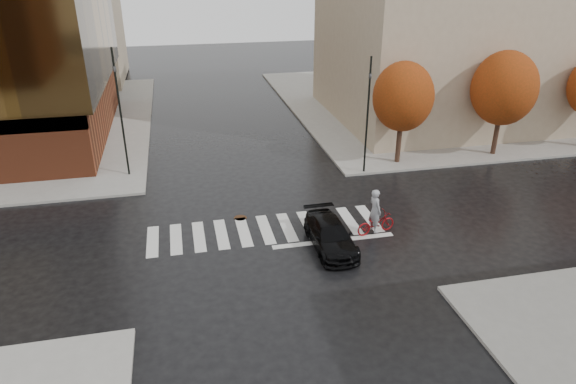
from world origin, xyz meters
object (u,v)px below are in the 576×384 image
object	(u,v)px
traffic_light_ne	(368,109)
fire_hydrant	(80,165)
traffic_light_nw	(119,104)
cyclist	(376,218)
sedan	(330,235)

from	to	relation	value
traffic_light_ne	fire_hydrant	xyz separation A→B (m)	(-17.30, 3.70, -3.56)
fire_hydrant	traffic_light_nw	bearing A→B (deg)	-18.70
cyclist	fire_hydrant	size ratio (longest dim) A/B	2.84
traffic_light_nw	fire_hydrant	xyz separation A→B (m)	(-2.95, 1.00, -3.95)
sedan	traffic_light_ne	size ratio (longest dim) A/B	0.62
traffic_light_ne	cyclist	bearing A→B (deg)	77.93
cyclist	fire_hydrant	xyz separation A→B (m)	(-15.19, 11.00, -0.20)
cyclist	traffic_light_ne	distance (m)	8.31
cyclist	traffic_light_nw	size ratio (longest dim) A/B	0.31
traffic_light_nw	sedan	bearing A→B (deg)	42.41
traffic_light_nw	fire_hydrant	distance (m)	5.03
fire_hydrant	sedan	bearing A→B (deg)	-42.97
sedan	fire_hydrant	xyz separation A→B (m)	(-12.67, 11.80, -0.03)
sedan	cyclist	xyz separation A→B (m)	(2.52, 0.80, 0.17)
sedan	traffic_light_nw	size ratio (longest dim) A/B	0.57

